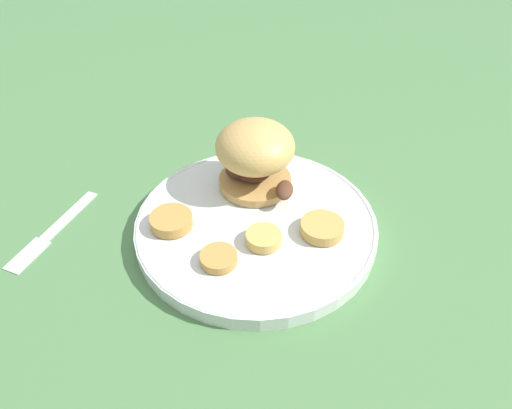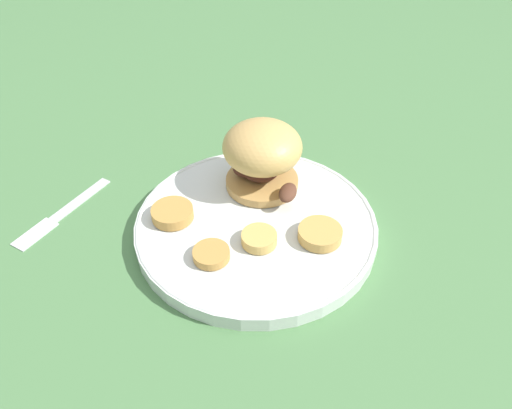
{
  "view_description": "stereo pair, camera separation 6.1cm",
  "coord_description": "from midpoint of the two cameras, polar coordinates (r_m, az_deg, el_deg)",
  "views": [
    {
      "loc": [
        -0.1,
        -0.45,
        0.44
      ],
      "look_at": [
        0.0,
        0.0,
        0.05
      ],
      "focal_mm": 35.0,
      "sensor_mm": 36.0,
      "label": 1
    },
    {
      "loc": [
        -0.04,
        -0.46,
        0.44
      ],
      "look_at": [
        0.0,
        0.0,
        0.05
      ],
      "focal_mm": 35.0,
      "sensor_mm": 36.0,
      "label": 2
    }
  ],
  "objects": [
    {
      "name": "potato_round_2",
      "position": [
        0.58,
        -7.33,
        -6.24
      ],
      "size": [
        0.04,
        0.04,
        0.01
      ],
      "primitive_type": "cylinder",
      "color": "#BC8942",
      "rests_on": "dinner_plate"
    },
    {
      "name": "ground_plane",
      "position": [
        0.64,
        -2.73,
        -3.22
      ],
      "size": [
        4.0,
        4.0,
        0.0
      ],
      "primitive_type": "plane",
      "color": "#4C7A47"
    },
    {
      "name": "dinner_plate",
      "position": [
        0.63,
        -2.76,
        -2.47
      ],
      "size": [
        0.3,
        0.3,
        0.02
      ],
      "color": "silver",
      "rests_on": "ground_plane"
    },
    {
      "name": "potato_round_0",
      "position": [
        0.61,
        4.74,
        -2.8
      ],
      "size": [
        0.05,
        0.05,
        0.01
      ],
      "primitive_type": "cylinder",
      "color": "tan",
      "rests_on": "dinner_plate"
    },
    {
      "name": "sandwich",
      "position": [
        0.65,
        -2.78,
        5.66
      ],
      "size": [
        0.1,
        0.12,
        0.09
      ],
      "color": "tan",
      "rests_on": "dinner_plate"
    },
    {
      "name": "potato_round_1",
      "position": [
        0.63,
        -12.42,
        -1.94
      ],
      "size": [
        0.05,
        0.05,
        0.01
      ],
      "primitive_type": "cylinder",
      "color": "#BC8942",
      "rests_on": "dinner_plate"
    },
    {
      "name": "potato_round_3",
      "position": [
        0.59,
        -2.2,
        -4.0
      ],
      "size": [
        0.04,
        0.04,
        0.01
      ],
      "primitive_type": "cylinder",
      "color": "tan",
      "rests_on": "dinner_plate"
    },
    {
      "name": "fork",
      "position": [
        0.7,
        -24.52,
        -2.81
      ],
      "size": [
        0.11,
        0.14,
        0.0
      ],
      "color": "silver",
      "rests_on": "ground_plane"
    }
  ]
}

